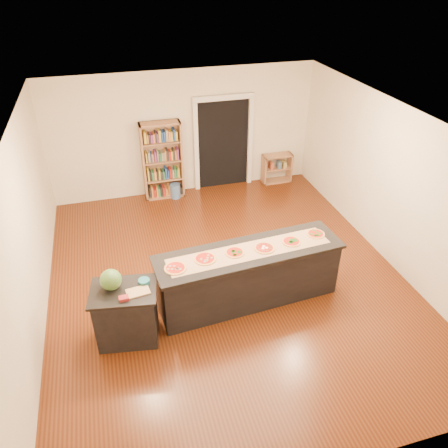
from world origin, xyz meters
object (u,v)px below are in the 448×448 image
object	(u,v)px
watermelon	(111,280)
bookshelf	(162,161)
side_counter	(127,314)
kitchen_island	(248,275)
low_shelf	(277,168)
waste_bin	(175,191)

from	to	relation	value
watermelon	bookshelf	bearing A→B (deg)	71.94
side_counter	kitchen_island	bearing A→B (deg)	18.33
kitchen_island	watermelon	xyz separation A→B (m)	(-2.09, -0.23, 0.56)
bookshelf	watermelon	world-z (taller)	bookshelf
low_shelf	waste_bin	size ratio (longest dim) A/B	2.11
side_counter	bookshelf	size ratio (longest dim) A/B	0.52
bookshelf	waste_bin	distance (m)	0.77
kitchen_island	waste_bin	xyz separation A→B (m)	(-0.52, 3.76, -0.32)
bookshelf	watermelon	xyz separation A→B (m)	(-1.35, -4.13, 0.17)
waste_bin	bookshelf	bearing A→B (deg)	147.74
side_counter	watermelon	size ratio (longest dim) A/B	3.07
bookshelf	waste_bin	bearing A→B (deg)	-32.26
low_shelf	kitchen_island	bearing A→B (deg)	-117.50
watermelon	waste_bin	bearing A→B (deg)	68.55
waste_bin	watermelon	size ratio (longest dim) A/B	1.13
kitchen_island	side_counter	xyz separation A→B (m)	(-1.95, -0.32, -0.03)
low_shelf	waste_bin	distance (m)	2.56
low_shelf	watermelon	size ratio (longest dim) A/B	2.39
bookshelf	low_shelf	bearing A→B (deg)	0.11
side_counter	watermelon	bearing A→B (deg)	156.80
low_shelf	bookshelf	bearing A→B (deg)	-179.89
side_counter	watermelon	world-z (taller)	watermelon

